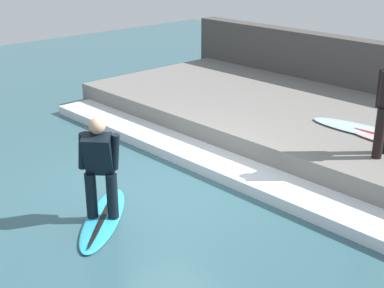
{
  "coord_description": "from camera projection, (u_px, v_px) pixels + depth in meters",
  "views": [
    {
      "loc": [
        -5.15,
        -6.08,
        3.97
      ],
      "look_at": [
        0.6,
        0.0,
        0.7
      ],
      "focal_mm": 50.0,
      "sensor_mm": 36.0,
      "label": 1
    }
  ],
  "objects": [
    {
      "name": "ground_plane",
      "position": [
        166.0,
        192.0,
        8.85
      ],
      "size": [
        28.0,
        28.0,
        0.0
      ],
      "primitive_type": "plane",
      "color": "#335B66"
    },
    {
      "name": "concrete_ledge",
      "position": [
        307.0,
        124.0,
        11.28
      ],
      "size": [
        4.4,
        10.4,
        0.54
      ],
      "primitive_type": "cube",
      "color": "slate",
      "rests_on": "ground_plane"
    },
    {
      "name": "back_wall",
      "position": [
        370.0,
        77.0,
        12.64
      ],
      "size": [
        0.5,
        10.91,
        1.69
      ],
      "primitive_type": "cube",
      "color": "#474442",
      "rests_on": "ground_plane"
    },
    {
      "name": "wave_foam_crest",
      "position": [
        221.0,
        165.0,
        9.66
      ],
      "size": [
        0.85,
        9.88,
        0.19
      ],
      "primitive_type": "cube",
      "color": "silver",
      "rests_on": "ground_plane"
    },
    {
      "name": "surfboard_riding",
      "position": [
        103.0,
        218.0,
        7.98
      ],
      "size": [
        1.8,
        1.7,
        0.07
      ],
      "color": "#2DADD1",
      "rests_on": "ground_plane"
    },
    {
      "name": "surfer_riding",
      "position": [
        100.0,
        163.0,
        7.65
      ],
      "size": [
        0.59,
        0.59,
        1.55
      ],
      "color": "black",
      "rests_on": "surfboard_riding"
    },
    {
      "name": "surfboard_spare",
      "position": [
        360.0,
        129.0,
        10.06
      ],
      "size": [
        0.73,
        2.01,
        0.06
      ],
      "color": "silver",
      "rests_on": "concrete_ledge"
    }
  ]
}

